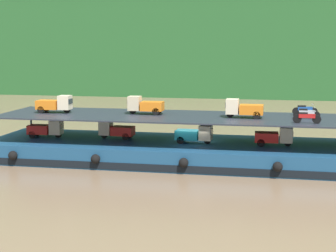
% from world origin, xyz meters
% --- Properties ---
extents(ground_plane, '(400.00, 400.00, 0.00)m').
position_xyz_m(ground_plane, '(0.00, 0.00, 0.00)').
color(ground_plane, '#7F664C').
extents(cargo_barge, '(31.54, 8.77, 1.50)m').
position_xyz_m(cargo_barge, '(-0.00, -0.03, 0.75)').
color(cargo_barge, navy).
rests_on(cargo_barge, ground).
extents(cargo_rack, '(29.94, 7.43, 2.00)m').
position_xyz_m(cargo_rack, '(0.00, 0.00, 3.44)').
color(cargo_rack, '#232833').
rests_on(cargo_rack, cargo_barge).
extents(mini_truck_lower_stern, '(2.79, 1.28, 1.38)m').
position_xyz_m(mini_truck_lower_stern, '(-11.86, -0.05, 2.19)').
color(mini_truck_lower_stern, red).
rests_on(mini_truck_lower_stern, cargo_barge).
extents(mini_truck_lower_aft, '(2.78, 1.26, 1.38)m').
position_xyz_m(mini_truck_lower_aft, '(-6.24, 0.51, 2.19)').
color(mini_truck_lower_aft, red).
rests_on(mini_truck_lower_aft, cargo_barge).
extents(mini_truck_lower_mid, '(2.79, 1.29, 1.38)m').
position_xyz_m(mini_truck_lower_mid, '(0.15, -0.34, 2.19)').
color(mini_truck_lower_mid, teal).
rests_on(mini_truck_lower_mid, cargo_barge).
extents(mini_truck_lower_fore, '(2.77, 1.26, 1.38)m').
position_xyz_m(mini_truck_lower_fore, '(6.02, -0.19, 2.19)').
color(mini_truck_lower_fore, red).
rests_on(mini_truck_lower_fore, cargo_barge).
extents(mini_truck_upper_stern, '(2.76, 1.24, 1.38)m').
position_xyz_m(mini_truck_upper_stern, '(-11.06, -0.04, 4.19)').
color(mini_truck_upper_stern, orange).
rests_on(mini_truck_upper_stern, cargo_rack).
extents(mini_truck_upper_mid, '(2.75, 1.21, 1.38)m').
position_xyz_m(mini_truck_upper_mid, '(-3.87, 0.53, 4.19)').
color(mini_truck_upper_mid, orange).
rests_on(mini_truck_upper_mid, cargo_rack).
extents(mini_truck_upper_fore, '(2.74, 1.21, 1.38)m').
position_xyz_m(mini_truck_upper_fore, '(3.76, -0.17, 4.19)').
color(mini_truck_upper_fore, orange).
rests_on(mini_truck_upper_fore, cargo_rack).
extents(motorcycle_upper_port, '(1.90, 0.55, 0.87)m').
position_xyz_m(motorcycle_upper_port, '(8.15, -2.23, 3.93)').
color(motorcycle_upper_port, black).
rests_on(motorcycle_upper_port, cargo_rack).
extents(motorcycle_upper_centre, '(1.90, 0.55, 0.87)m').
position_xyz_m(motorcycle_upper_centre, '(8.24, 0.00, 3.93)').
color(motorcycle_upper_centre, black).
rests_on(motorcycle_upper_centre, cargo_rack).
extents(motorcycle_upper_stbd, '(1.90, 0.55, 0.87)m').
position_xyz_m(motorcycle_upper_stbd, '(8.22, 2.23, 3.93)').
color(motorcycle_upper_stbd, black).
rests_on(motorcycle_upper_stbd, cargo_rack).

